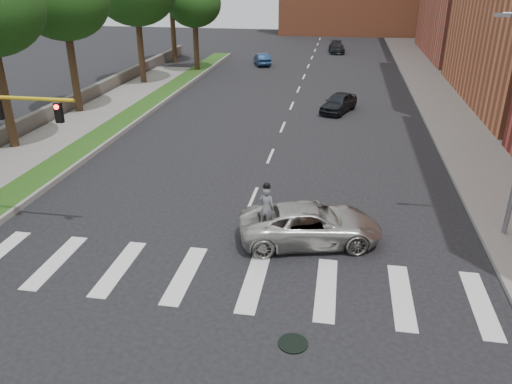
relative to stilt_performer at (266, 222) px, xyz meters
The scene contains 14 objects.
ground_plane 3.91m from the stilt_performer, 111.00° to the right, with size 160.00×160.00×0.00m, color black.
grass_median 20.93m from the stilt_performer, 127.90° to the left, with size 2.00×60.00×0.25m, color #1F4614.
median_curb 20.30m from the stilt_performer, 125.56° to the left, with size 0.20×60.00×0.28m, color gray.
sidewalk_left 17.16m from the stilt_performer, 157.69° to the left, with size 4.00×60.00×0.18m, color slate.
sidewalk_right 24.24m from the stilt_performer, 62.58° to the left, with size 5.00×90.00×0.18m, color slate.
stone_wall 26.06m from the stilt_performer, 134.76° to the left, with size 0.50×56.00×1.10m, color #524D46.
manhole 5.85m from the stilt_performer, 73.24° to the right, with size 0.90×0.90×0.04m, color black.
stilt_performer is the anchor object (origin of this frame).
suv_crossing 1.86m from the stilt_performer, 23.05° to the left, with size 2.65×5.74×1.59m, color #B4B2AA.
car_near 21.39m from the stilt_performer, 83.51° to the left, with size 1.74×4.32×1.47m, color black.
car_mid 40.94m from the stilt_performer, 99.34° to the left, with size 1.42×4.08×1.34m, color #152C4C.
car_far 51.07m from the stilt_performer, 88.26° to the left, with size 1.89×4.65×1.35m, color black.
tree_3 25.65m from the stilt_performer, 134.50° to the left, with size 6.50×6.50×10.90m.
tree_6 37.97m from the stilt_performer, 110.11° to the left, with size 5.52×5.52×9.22m.
Camera 1 is at (3.90, -13.74, 10.29)m, focal length 35.00 mm.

